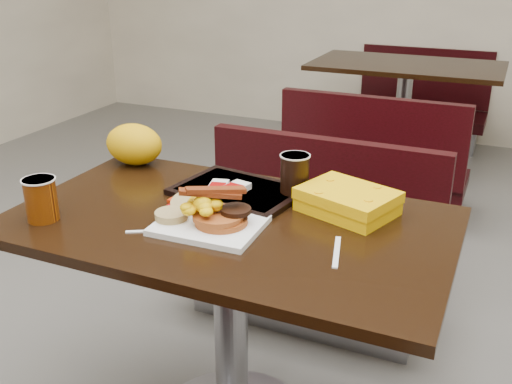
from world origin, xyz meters
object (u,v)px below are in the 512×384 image
at_px(table_near, 231,333).
at_px(platter, 209,225).
at_px(bench_far_n, 419,99).
at_px(hashbrown_sleeve_right, 237,188).
at_px(tray, 238,191).
at_px(bench_far_s, 377,152).
at_px(coffee_cup_far, 295,174).
at_px(clamshell, 348,201).
at_px(paper_bag, 134,144).
at_px(hashbrown_sleeve_left, 219,186).
at_px(coffee_cup_near, 41,199).
at_px(table_far, 402,120).
at_px(knife, 337,252).
at_px(bench_near_n, 308,240).
at_px(pancake_stack, 221,218).

xyz_separation_m(table_near, platter, (-0.02, -0.07, 0.38)).
distance_m(bench_far_n, platter, 3.39).
bearing_deg(hashbrown_sleeve_right, tray, 113.56).
height_order(bench_far_s, coffee_cup_far, coffee_cup_far).
xyz_separation_m(clamshell, paper_bag, (-0.78, 0.10, 0.04)).
bearing_deg(coffee_cup_far, tray, -165.34).
bearing_deg(hashbrown_sleeve_left, coffee_cup_near, -148.42).
xyz_separation_m(table_far, tray, (-0.05, -2.42, 0.38)).
height_order(bench_far_n, paper_bag, paper_bag).
bearing_deg(bench_far_s, bench_far_n, 90.00).
bearing_deg(knife, platter, -102.93).
bearing_deg(hashbrown_sleeve_left, table_near, -67.78).
distance_m(table_far, bench_far_s, 0.70).
bearing_deg(bench_near_n, hashbrown_sleeve_left, -100.97).
xyz_separation_m(bench_near_n, bench_far_n, (0.00, 2.60, 0.00)).
bearing_deg(platter, hashbrown_sleeve_right, 95.24).
bearing_deg(bench_far_n, clamshell, -84.84).
xyz_separation_m(bench_far_s, pancake_stack, (0.01, -1.96, 0.42)).
height_order(coffee_cup_near, clamshell, coffee_cup_near).
bearing_deg(paper_bag, bench_far_n, 80.74).
xyz_separation_m(table_far, bench_far_s, (0.00, -0.70, -0.02)).
xyz_separation_m(table_near, coffee_cup_near, (-0.46, -0.21, 0.43)).
bearing_deg(tray, table_far, 98.01).
bearing_deg(coffee_cup_far, platter, -114.40).
height_order(table_near, pancake_stack, pancake_stack).
distance_m(platter, hashbrown_sleeve_right, 0.23).
height_order(platter, hashbrown_sleeve_left, hashbrown_sleeve_left).
bearing_deg(table_far, hashbrown_sleeve_left, -92.50).
bearing_deg(bench_far_s, platter, -90.65).
distance_m(hashbrown_sleeve_left, coffee_cup_far, 0.23).
relative_size(bench_near_n, hashbrown_sleeve_right, 13.30).
relative_size(bench_near_n, hashbrown_sleeve_left, 14.47).
xyz_separation_m(table_far, paper_bag, (-0.49, -2.32, 0.44)).
height_order(table_far, pancake_stack, pancake_stack).
bearing_deg(clamshell, table_near, -128.90).
height_order(tray, paper_bag, paper_bag).
height_order(pancake_stack, knife, pancake_stack).
bearing_deg(platter, coffee_cup_far, 63.88).
distance_m(bench_far_s, hashbrown_sleeve_right, 1.80).
xyz_separation_m(table_near, knife, (0.32, -0.07, 0.38)).
distance_m(bench_near_n, coffee_cup_far, 0.68).
distance_m(bench_far_s, paper_bag, 1.76).
distance_m(table_near, coffee_cup_near, 0.67).
distance_m(platter, knife, 0.35).
bearing_deg(table_far, platter, -90.48).
xyz_separation_m(tray, paper_bag, (-0.44, 0.10, 0.06)).
xyz_separation_m(bench_near_n, coffee_cup_far, (0.11, -0.48, 0.46)).
relative_size(pancake_stack, paper_bag, 0.70).
xyz_separation_m(hashbrown_sleeve_right, clamshell, (0.33, 0.02, 0.01)).
bearing_deg(bench_far_n, pancake_stack, -89.86).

